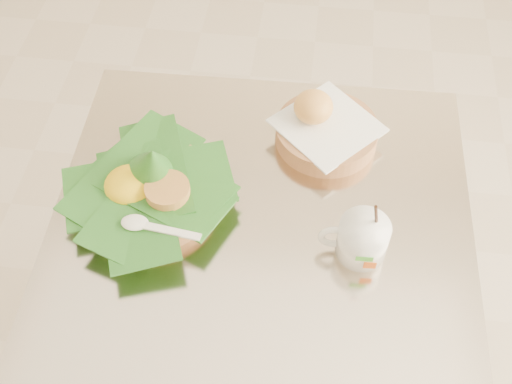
# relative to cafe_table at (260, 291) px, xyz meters

# --- Properties ---
(floor) EXTENTS (3.60, 3.60, 0.00)m
(floor) POSITION_rel_cafe_table_xyz_m (-0.17, 0.05, -0.53)
(floor) COLOR beige
(floor) RESTS_ON ground
(cafe_table) EXTENTS (0.72, 0.72, 0.75)m
(cafe_table) POSITION_rel_cafe_table_xyz_m (0.00, 0.00, 0.00)
(cafe_table) COLOR gray
(cafe_table) RESTS_ON floor
(rice_basket) EXTENTS (0.28, 0.28, 0.14)m
(rice_basket) POSITION_rel_cafe_table_xyz_m (-0.19, 0.03, 0.26)
(rice_basket) COLOR #9E6B44
(rice_basket) RESTS_ON cafe_table
(bread_basket) EXTENTS (0.22, 0.22, 0.10)m
(bread_basket) POSITION_rel_cafe_table_xyz_m (0.09, 0.21, 0.25)
(bread_basket) COLOR #9E6B44
(bread_basket) RESTS_ON cafe_table
(coffee_mug) EXTENTS (0.11, 0.08, 0.14)m
(coffee_mug) POSITION_rel_cafe_table_xyz_m (0.16, -0.03, 0.26)
(coffee_mug) COLOR white
(coffee_mug) RESTS_ON cafe_table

